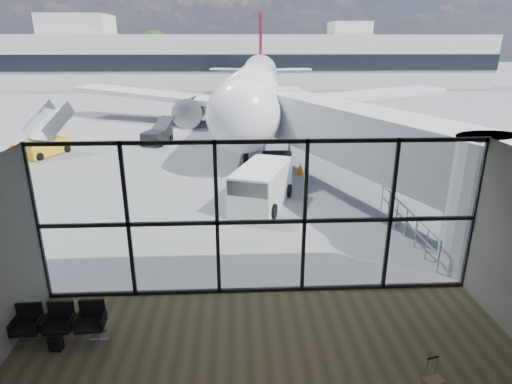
{
  "coord_description": "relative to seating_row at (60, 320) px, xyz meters",
  "views": [
    {
      "loc": [
        -0.67,
        -10.77,
        6.84
      ],
      "look_at": [
        0.01,
        3.0,
        2.02
      ],
      "focal_mm": 30.0,
      "sensor_mm": 36.0,
      "label": 1
    }
  ],
  "objects": [
    {
      "name": "tree_5",
      "position": [
        -10.05,
        73.87,
        5.35
      ],
      "size": [
        6.27,
        6.27,
        9.03
      ],
      "color": "#382619",
      "rests_on": "ground"
    },
    {
      "name": "traffic_cone_a",
      "position": [
        7.81,
        13.39,
        -0.23
      ],
      "size": [
        0.45,
        0.45,
        0.64
      ],
      "color": "orange",
      "rests_on": "ground"
    },
    {
      "name": "tree_2",
      "position": [
        -28.05,
        73.87,
        5.35
      ],
      "size": [
        6.27,
        6.27,
        9.03
      ],
      "color": "#382619",
      "rests_on": "ground"
    },
    {
      "name": "mobile_stairs",
      "position": [
        -8.05,
        18.64,
        0.1
      ],
      "size": [
        3.06,
        4.08,
        2.61
      ],
      "rotation": [
        0.0,
        0.0,
        -0.42
      ],
      "color": "yellow",
      "rests_on": "ground"
    },
    {
      "name": "ground",
      "position": [
        4.95,
        41.87,
        -0.53
      ],
      "size": [
        220.0,
        220.0,
        0.0
      ],
      "primitive_type": "plane",
      "color": "slate",
      "rests_on": "ground"
    },
    {
      "name": "far_terminal",
      "position": [
        4.37,
        63.84,
        3.68
      ],
      "size": [
        80.0,
        12.2,
        11.0
      ],
      "color": "#AFB0AB",
      "rests_on": "ground"
    },
    {
      "name": "glass_curtain_wall",
      "position": [
        4.95,
        1.87,
        1.72
      ],
      "size": [
        12.1,
        0.12,
        4.5
      ],
      "color": "white",
      "rests_on": "ground"
    },
    {
      "name": "traffic_cone_c",
      "position": [
        9.95,
        17.7,
        -0.22
      ],
      "size": [
        0.45,
        0.45,
        0.65
      ],
      "color": "red",
      "rests_on": "ground"
    },
    {
      "name": "apron_railing",
      "position": [
        10.55,
        5.37,
        0.19
      ],
      "size": [
        0.06,
        5.46,
        1.11
      ],
      "color": "gray",
      "rests_on": "ground"
    },
    {
      "name": "belt_loader",
      "position": [
        -1.25,
        21.6,
        0.03
      ],
      "size": [
        2.1,
        3.81,
        1.67
      ],
      "rotation": [
        0.0,
        0.0,
        -0.26
      ],
      "color": "black",
      "rests_on": "ground"
    },
    {
      "name": "backpack",
      "position": [
        -0.0,
        -0.41,
        -0.31
      ],
      "size": [
        0.33,
        0.32,
        0.44
      ],
      "rotation": [
        0.0,
        0.0,
        -0.21
      ],
      "color": "black",
      "rests_on": "ground"
    },
    {
      "name": "tree_1",
      "position": [
        -34.05,
        73.87,
        4.72
      ],
      "size": [
        5.61,
        5.61,
        8.07
      ],
      "color": "#382619",
      "rests_on": "ground"
    },
    {
      "name": "jet_bridge",
      "position": [
        9.85,
        8.94,
        2.23
      ],
      "size": [
        8.0,
        16.5,
        4.33
      ],
      "color": "#A3A6A8",
      "rests_on": "ground"
    },
    {
      "name": "tree_4",
      "position": [
        -16.05,
        73.87,
        4.72
      ],
      "size": [
        5.61,
        5.61,
        8.07
      ],
      "color": "#382619",
      "rests_on": "ground"
    },
    {
      "name": "seating_row",
      "position": [
        0.0,
        0.0,
        0.0
      ],
      "size": [
        2.16,
        0.67,
        0.96
      ],
      "rotation": [
        0.0,
        0.0,
        0.04
      ],
      "color": "gray",
      "rests_on": "ground"
    },
    {
      "name": "tree_3",
      "position": [
        -22.05,
        73.87,
        4.1
      ],
      "size": [
        4.95,
        4.95,
        7.12
      ],
      "color": "#382619",
      "rests_on": "ground"
    },
    {
      "name": "service_van",
      "position": [
        5.38,
        8.78,
        0.39
      ],
      "size": [
        3.1,
        4.46,
        1.78
      ],
      "rotation": [
        0.0,
        0.0,
        -0.35
      ],
      "color": "white",
      "rests_on": "ground"
    },
    {
      "name": "lounge_shell",
      "position": [
        4.95,
        -2.93,
        2.12
      ],
      "size": [
        12.02,
        8.01,
        4.51
      ],
      "color": "brown",
      "rests_on": "ground"
    },
    {
      "name": "airliner",
      "position": [
        6.23,
        31.03,
        2.61
      ],
      "size": [
        34.41,
        39.95,
        10.29
      ],
      "rotation": [
        0.0,
        0.0,
        -0.09
      ],
      "color": "silver",
      "rests_on": "ground"
    }
  ]
}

